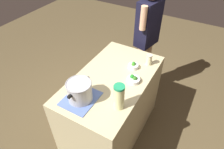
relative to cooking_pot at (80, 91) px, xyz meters
The scene contains 9 objects.
ground_plane 1.14m from the cooking_pot, 15.13° to the right, with size 8.00×8.00×0.00m, color brown.
counter_slab 0.73m from the cooking_pot, 15.13° to the right, with size 1.32×0.76×0.94m, color tan.
dish_cloth 0.11m from the cooking_pot, 165.96° to the left, with size 0.35×0.30×0.01m, color #546CAC.
cooking_pot is the anchor object (origin of this frame).
lemonade_pitcher 0.38m from the cooking_pot, 75.13° to the right, with size 0.10×0.10×0.27m.
mason_jar 0.92m from the cooking_pot, 23.43° to the right, with size 0.07×0.07×0.13m.
broccoli_bowl_front 0.60m from the cooking_pot, 34.90° to the right, with size 0.14×0.14×0.08m.
broccoli_bowl_center 0.74m from the cooking_pot, 18.80° to the right, with size 0.12×0.12×0.08m.
person_cook 1.38m from the cooking_pot, ahead, with size 0.50×0.27×1.69m.
Camera 1 is at (-1.41, -0.80, 2.37)m, focal length 31.80 mm.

